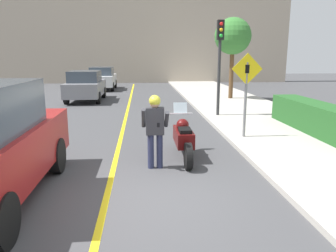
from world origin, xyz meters
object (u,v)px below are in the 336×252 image
motorcycle (183,138)px  traffic_light (220,50)px  crossing_sign (246,87)px  person_biker (155,124)px  parked_car_grey (86,86)px  street_tree (233,37)px  parked_car_white (102,78)px

motorcycle → traffic_light: size_ratio=0.63×
crossing_sign → traffic_light: (0.06, 3.67, 1.12)m
person_biker → parked_car_grey: bearing=106.3°
person_biker → crossing_sign: crossing_sign is taller
motorcycle → crossing_sign: size_ratio=0.96×
motorcycle → crossing_sign: bearing=36.9°
motorcycle → street_tree: bearing=68.8°
motorcycle → parked_car_grey: (-4.13, 10.89, 0.35)m
motorcycle → traffic_light: traffic_light is taller
crossing_sign → parked_car_white: size_ratio=0.59×
motorcycle → crossing_sign: 2.77m
crossing_sign → parked_car_white: 16.69m
motorcycle → traffic_light: bearing=68.0°
street_tree → parked_car_grey: bearing=177.3°
traffic_light → parked_car_grey: size_ratio=0.89×
traffic_light → street_tree: bearing=69.6°
parked_car_grey → parked_car_white: same height
person_biker → motorcycle: bearing=45.6°
crossing_sign → street_tree: 9.41m
crossing_sign → traffic_light: size_ratio=0.66×
parked_car_white → parked_car_grey: bearing=-92.0°
motorcycle → parked_car_grey: parked_car_grey is taller
traffic_light → parked_car_white: bearing=116.7°
person_biker → street_tree: street_tree is taller
street_tree → parked_car_grey: 8.63m
crossing_sign → street_tree: size_ratio=0.55×
crossing_sign → parked_car_white: bearing=110.9°
street_tree → motorcycle: bearing=-111.2°
traffic_light → person_biker: bearing=-115.5°
motorcycle → parked_car_white: size_ratio=0.56×
traffic_light → parked_car_white: (-6.00, 11.92, -1.86)m
traffic_light → parked_car_grey: traffic_light is taller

